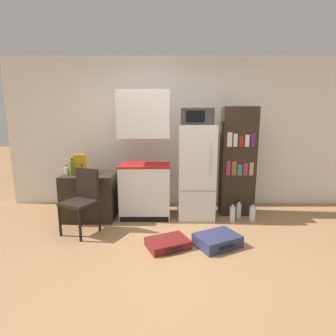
% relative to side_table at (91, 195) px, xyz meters
% --- Properties ---
extents(ground_plane, '(24.00, 24.00, 0.00)m').
position_rel_side_table_xyz_m(ground_plane, '(1.37, -1.27, -0.36)').
color(ground_plane, '#A3754C').
extents(wall_back, '(6.40, 0.10, 2.62)m').
position_rel_side_table_xyz_m(wall_back, '(1.57, 0.73, 0.95)').
color(wall_back, white).
rests_on(wall_back, ground_plane).
extents(side_table, '(0.79, 0.66, 0.72)m').
position_rel_side_table_xyz_m(side_table, '(0.00, 0.00, 0.00)').
color(side_table, '#2D2319').
rests_on(side_table, ground_plane).
extents(kitchen_hutch, '(0.80, 0.56, 1.99)m').
position_rel_side_table_xyz_m(kitchen_hutch, '(0.87, 0.05, 0.57)').
color(kitchen_hutch, white).
rests_on(kitchen_hutch, ground_plane).
extents(refrigerator, '(0.56, 0.61, 1.47)m').
position_rel_side_table_xyz_m(refrigerator, '(1.68, 0.04, 0.38)').
color(refrigerator, silver).
rests_on(refrigerator, ground_plane).
extents(microwave, '(0.48, 0.36, 0.25)m').
position_rel_side_table_xyz_m(microwave, '(1.68, 0.04, 1.24)').
color(microwave, '#333333').
rests_on(microwave, refrigerator).
extents(bookshelf, '(0.54, 0.31, 1.75)m').
position_rel_side_table_xyz_m(bookshelf, '(2.38, 0.18, 0.52)').
color(bookshelf, '#2D2319').
rests_on(bookshelf, ground_plane).
extents(bottle_clear_short, '(0.06, 0.06, 0.15)m').
position_rel_side_table_xyz_m(bottle_clear_short, '(-0.32, -0.09, 0.42)').
color(bottle_clear_short, silver).
rests_on(bottle_clear_short, side_table).
extents(bottle_olive_oil, '(0.08, 0.08, 0.25)m').
position_rel_side_table_xyz_m(bottle_olive_oil, '(-0.23, -0.11, 0.47)').
color(bottle_olive_oil, '#566619').
rests_on(bottle_olive_oil, side_table).
extents(bottle_amber_beer, '(0.06, 0.06, 0.19)m').
position_rel_side_table_xyz_m(bottle_amber_beer, '(-0.03, -0.26, 0.44)').
color(bottle_amber_beer, brown).
rests_on(bottle_amber_beer, side_table).
extents(cereal_box, '(0.19, 0.07, 0.30)m').
position_rel_side_table_xyz_m(cereal_box, '(-0.16, 0.05, 0.51)').
color(cereal_box, gold).
rests_on(cereal_box, side_table).
extents(chair, '(0.54, 0.54, 0.89)m').
position_rel_side_table_xyz_m(chair, '(0.06, -0.55, 0.17)').
color(chair, black).
rests_on(chair, ground_plane).
extents(suitcase_large_flat, '(0.60, 0.53, 0.10)m').
position_rel_side_table_xyz_m(suitcase_large_flat, '(1.24, -1.03, -0.31)').
color(suitcase_large_flat, maroon).
rests_on(suitcase_large_flat, ground_plane).
extents(suitcase_small_flat, '(0.64, 0.58, 0.14)m').
position_rel_side_table_xyz_m(suitcase_small_flat, '(1.86, -0.99, -0.29)').
color(suitcase_small_flat, navy).
rests_on(suitcase_small_flat, ground_plane).
extents(water_bottle_front, '(0.08, 0.08, 0.31)m').
position_rel_side_table_xyz_m(water_bottle_front, '(2.23, -0.22, -0.23)').
color(water_bottle_front, silver).
rests_on(water_bottle_front, ground_plane).
extents(water_bottle_middle, '(0.09, 0.09, 0.29)m').
position_rel_side_table_xyz_m(water_bottle_middle, '(2.55, -0.18, -0.24)').
color(water_bottle_middle, silver).
rests_on(water_bottle_middle, ground_plane).
extents(water_bottle_back, '(0.08, 0.08, 0.30)m').
position_rel_side_table_xyz_m(water_bottle_back, '(2.37, -0.06, -0.23)').
color(water_bottle_back, silver).
rests_on(water_bottle_back, ground_plane).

